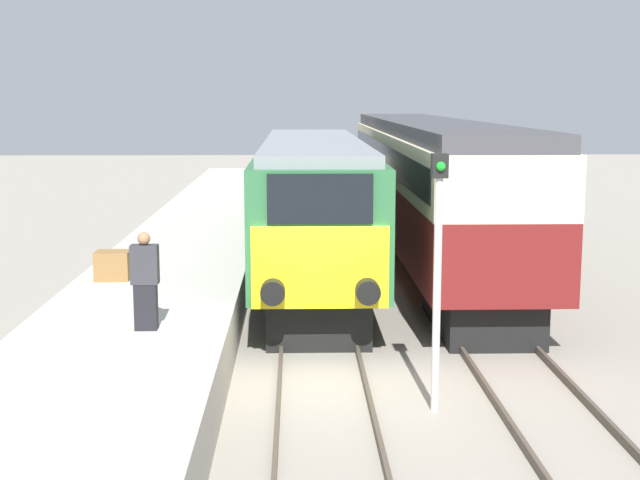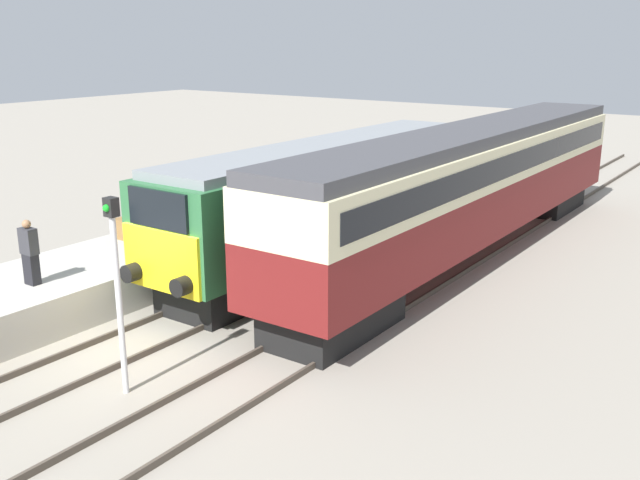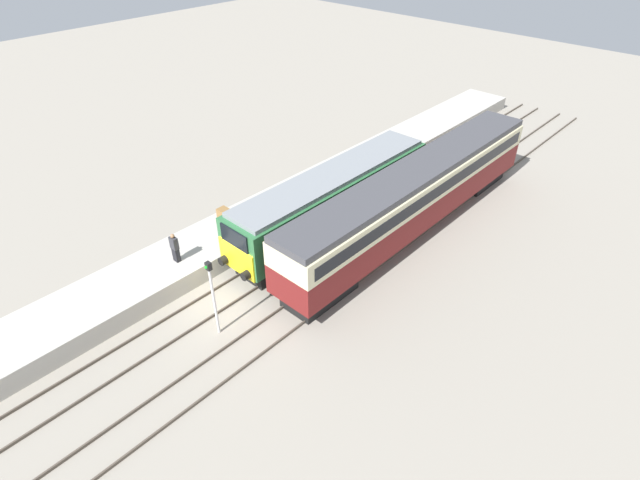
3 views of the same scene
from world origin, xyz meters
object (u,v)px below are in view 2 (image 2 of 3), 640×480
luggage_crate (127,229)px  person_on_platform (30,253)px  signal_post (117,280)px  passenger_carriage (473,179)px  locomotive (330,195)px

luggage_crate → person_on_platform: bearing=-71.5°
person_on_platform → luggage_crate: 4.30m
luggage_crate → signal_post: bearing=-41.0°
signal_post → luggage_crate: signal_post is taller
passenger_carriage → luggage_crate: passenger_carriage is taller
passenger_carriage → luggage_crate: bearing=-135.5°
signal_post → luggage_crate: (-5.93, 5.15, -1.02)m
passenger_carriage → luggage_crate: 10.76m
person_on_platform → signal_post: size_ratio=0.41×
passenger_carriage → person_on_platform: passenger_carriage is taller
locomotive → luggage_crate: size_ratio=20.49×
signal_post → passenger_carriage: bearing=82.3°
locomotive → passenger_carriage: bearing=42.0°
luggage_crate → locomotive: bearing=46.4°
person_on_platform → passenger_carriage: bearing=61.5°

